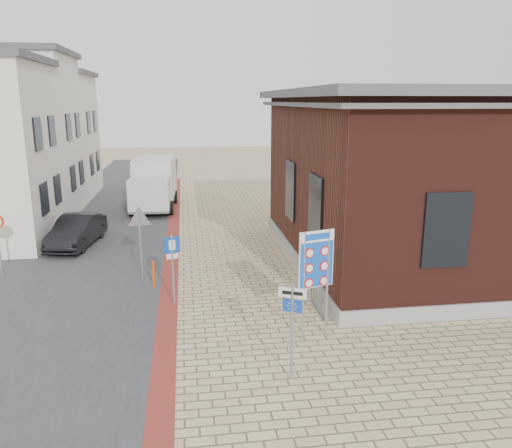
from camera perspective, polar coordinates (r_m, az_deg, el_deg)
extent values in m
plane|color=tan|center=(13.50, -1.64, -14.29)|extent=(120.00, 120.00, 0.00)
cube|color=#38383A|center=(27.89, -16.57, 0.13)|extent=(7.00, 60.00, 0.02)
cube|color=maroon|center=(22.75, -9.57, -2.53)|extent=(0.60, 40.00, 0.02)
cube|color=gray|center=(22.33, 19.76, -2.86)|extent=(12.15, 12.15, 0.50)
cube|color=#421A15|center=(21.66, 20.46, 5.40)|extent=(12.00, 12.00, 6.00)
cube|color=#4D4D52|center=(21.47, 21.19, 13.73)|extent=(13.00, 13.00, 0.30)
cube|color=#4D4D52|center=(21.47, 21.09, 12.67)|extent=(12.70, 12.70, 0.15)
cube|color=black|center=(16.79, 6.86, 1.50)|extent=(0.12, 1.60, 2.40)
cube|color=black|center=(20.60, 4.01, 3.88)|extent=(0.12, 1.60, 2.40)
cube|color=black|center=(15.18, 20.94, -0.67)|extent=(1.40, 0.12, 2.20)
cube|color=black|center=(23.82, -23.05, 2.69)|extent=(0.10, 1.10, 1.40)
cube|color=black|center=(26.11, -21.75, 3.71)|extent=(0.10, 1.10, 1.40)
cube|color=black|center=(23.49, -23.70, 9.40)|extent=(0.10, 1.10, 1.40)
cube|color=black|center=(25.81, -22.32, 9.83)|extent=(0.10, 1.10, 1.40)
cube|color=silver|center=(31.42, -26.44, 8.88)|extent=(7.00, 6.00, 8.80)
cube|color=black|center=(29.58, -20.18, 4.94)|extent=(0.10, 1.10, 1.40)
cube|color=black|center=(31.91, -19.33, 5.61)|extent=(0.10, 1.10, 1.40)
cube|color=black|center=(29.31, -20.65, 10.35)|extent=(0.10, 1.10, 1.40)
cube|color=black|center=(31.66, -19.74, 10.62)|extent=(0.10, 1.10, 1.40)
cube|color=silver|center=(37.19, -23.56, 9.11)|extent=(7.00, 6.00, 8.00)
cube|color=#4D4D52|center=(37.15, -24.20, 15.48)|extent=(7.40, 6.40, 0.30)
cube|color=black|center=(35.42, -18.25, 6.45)|extent=(0.10, 1.10, 1.40)
cube|color=black|center=(37.77, -17.64, 6.92)|extent=(0.10, 1.10, 1.40)
cube|color=black|center=(35.20, -18.60, 10.97)|extent=(0.10, 1.10, 1.40)
cube|color=black|center=(37.56, -17.96, 11.16)|extent=(0.10, 1.10, 1.40)
torus|color=slate|center=(15.27, 7.71, -9.76)|extent=(0.04, 0.60, 0.60)
torus|color=slate|center=(15.54, 7.41, -9.33)|extent=(0.04, 0.60, 0.60)
torus|color=slate|center=(15.80, 7.12, -8.90)|extent=(0.04, 0.60, 0.60)
torus|color=slate|center=(16.07, 6.84, -8.50)|extent=(0.04, 0.60, 0.60)
torus|color=slate|center=(16.34, 6.57, -8.10)|extent=(0.04, 0.60, 0.60)
cube|color=slate|center=(15.91, 7.09, -9.77)|extent=(0.08, 1.60, 0.04)
imported|color=black|center=(23.79, -19.80, -0.75)|extent=(2.13, 4.40, 1.39)
cube|color=slate|center=(30.65, -11.55, 2.52)|extent=(2.52, 5.80, 0.26)
cube|color=silver|center=(28.54, -12.06, 3.39)|extent=(2.30, 1.91, 1.68)
cube|color=black|center=(27.72, -12.28, 3.73)|extent=(2.00, 0.19, 0.84)
cube|color=silver|center=(31.35, -11.48, 5.32)|extent=(2.52, 3.91, 2.32)
cylinder|color=black|center=(29.18, -14.05, 1.71)|extent=(0.31, 0.86, 0.84)
cylinder|color=black|center=(28.91, -9.72, 1.82)|extent=(0.31, 0.86, 0.84)
cylinder|color=black|center=(32.44, -13.16, 2.97)|extent=(0.31, 0.86, 0.84)
cylinder|color=black|center=(32.20, -9.26, 3.07)|extent=(0.31, 0.86, 0.84)
cylinder|color=gray|center=(13.50, 5.46, -7.21)|extent=(0.07, 0.07, 3.06)
cylinder|color=gray|center=(13.86, 8.14, -6.71)|extent=(0.07, 0.07, 3.06)
cube|color=white|center=(13.43, 6.91, -4.01)|extent=(1.02, 0.33, 1.57)
cube|color=blue|center=(13.43, 6.91, -4.01)|extent=(0.98, 0.33, 1.53)
cube|color=white|center=(13.25, 6.99, -1.41)|extent=(0.98, 0.33, 0.30)
cylinder|color=gray|center=(11.78, 4.12, -12.14)|extent=(0.07, 0.07, 2.43)
cube|color=silver|center=(11.39, 4.21, -7.85)|extent=(0.61, 0.30, 0.23)
cube|color=#0F38B7|center=(11.52, 4.18, -9.31)|extent=(0.42, 0.22, 0.30)
cylinder|color=gray|center=(16.07, -9.48, -5.23)|extent=(0.07, 0.07, 2.33)
cube|color=#0D3EA5|center=(15.82, -9.60, -2.36)|extent=(0.50, 0.21, 0.51)
cube|color=white|center=(15.92, -9.54, -3.65)|extent=(0.36, 0.16, 0.17)
cylinder|color=gray|center=(18.61, -13.04, -2.31)|extent=(0.07, 0.07, 2.59)
cylinder|color=#E2450B|center=(17.87, -11.63, -5.64)|extent=(0.11, 0.11, 0.98)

